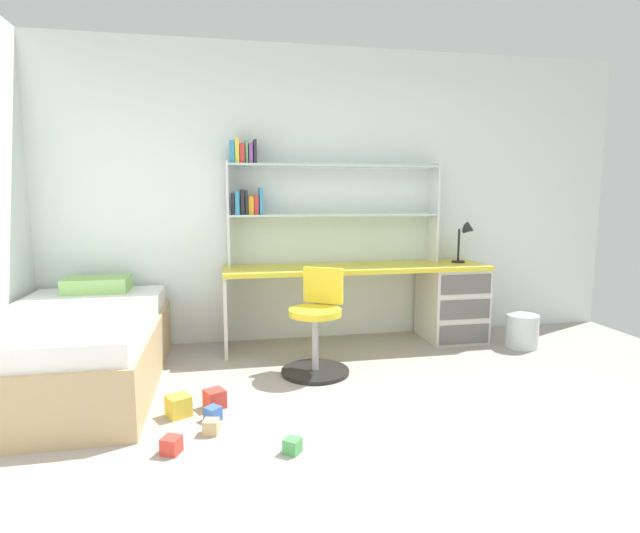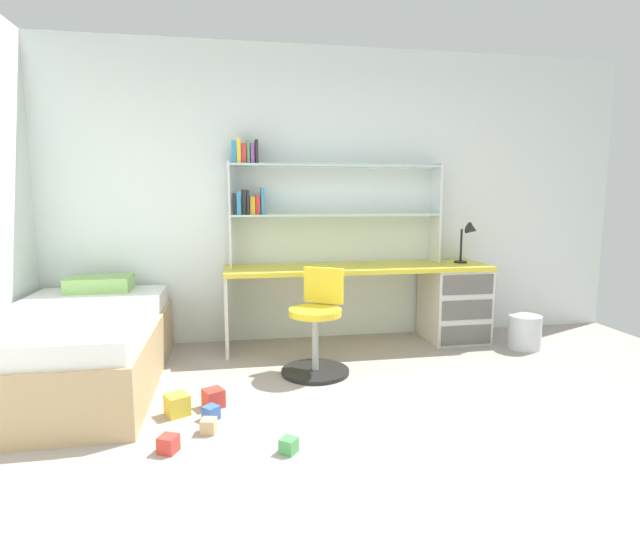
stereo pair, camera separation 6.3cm
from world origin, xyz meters
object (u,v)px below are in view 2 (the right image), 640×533
object	(u,v)px
desk	(426,297)
toy_block_blue_3	(211,413)
desk_lamp	(469,236)
toy_block_green_0	(289,445)
bed_platform	(79,347)
toy_block_red_4	(168,444)
swivel_chair	(317,332)
waste_bin	(525,332)
bookshelf_hutch	(307,192)
toy_block_red_5	(213,398)
toy_block_yellow_2	(177,405)
toy_block_natural_1	(209,426)

from	to	relation	value
desk	toy_block_blue_3	world-z (taller)	desk
desk_lamp	toy_block_green_0	bearing A→B (deg)	-136.00
bed_platform	toy_block_red_4	bearing A→B (deg)	-55.82
swivel_chair	waste_bin	distance (m)	1.95
desk	waste_bin	world-z (taller)	desk
waste_bin	bookshelf_hutch	bearing A→B (deg)	163.77
desk	toy_block_red_5	size ratio (longest dim) A/B	20.35
desk	desk_lamp	distance (m)	0.69
bed_platform	toy_block_yellow_2	size ratio (longest dim) A/B	14.41
waste_bin	toy_block_yellow_2	world-z (taller)	waste_bin
desk_lamp	toy_block_red_4	distance (m)	3.20
waste_bin	toy_block_red_5	distance (m)	2.80
toy_block_red_4	desk	bearing A→B (deg)	38.92
toy_block_blue_3	toy_block_red_4	xyz separation A→B (m)	(-0.21, -0.36, 0.00)
desk_lamp	toy_block_red_5	world-z (taller)	desk_lamp
desk	toy_block_red_4	world-z (taller)	desk
desk	toy_block_yellow_2	size ratio (longest dim) A/B	18.42
desk	desk_lamp	size ratio (longest dim) A/B	6.21
swivel_chair	toy_block_yellow_2	distance (m)	1.17
waste_bin	toy_block_natural_1	bearing A→B (deg)	-156.94
bed_platform	toy_block_red_5	xyz separation A→B (m)	(0.95, -0.54, -0.22)
toy_block_red_5	waste_bin	bearing A→B (deg)	16.40
bookshelf_hutch	toy_block_natural_1	xyz separation A→B (m)	(-0.83, -1.69, -1.34)
toy_block_yellow_2	toy_block_red_4	xyz separation A→B (m)	(0.00, -0.46, -0.02)
desk_lamp	toy_block_green_0	xyz separation A→B (m)	(-1.90, -1.84, -0.94)
bed_platform	toy_block_blue_3	world-z (taller)	bed_platform
waste_bin	toy_block_green_0	xyz separation A→B (m)	(-2.27, -1.45, -0.11)
toy_block_natural_1	bed_platform	bearing A→B (deg)	136.23
waste_bin	toy_block_red_5	xyz separation A→B (m)	(-2.69, -0.79, -0.09)
bookshelf_hutch	swivel_chair	bearing A→B (deg)	-93.77
bed_platform	bookshelf_hutch	bearing A→B (deg)	24.34
toy_block_natural_1	toy_block_yellow_2	world-z (taller)	toy_block_yellow_2
bed_platform	toy_block_blue_3	xyz separation A→B (m)	(0.94, -0.72, -0.24)
bookshelf_hutch	toy_block_red_4	xyz separation A→B (m)	(-1.03, -1.88, -1.33)
toy_block_green_0	desk_lamp	bearing A→B (deg)	44.00
bookshelf_hutch	toy_block_yellow_2	bearing A→B (deg)	-126.12
desk	toy_block_natural_1	size ratio (longest dim) A/B	28.84
waste_bin	toy_block_yellow_2	distance (m)	3.03
bed_platform	toy_block_natural_1	distance (m)	1.32
desk_lamp	toy_block_red_4	size ratio (longest dim) A/B	4.23
swivel_chair	waste_bin	xyz separation A→B (m)	(1.92, 0.28, -0.17)
toy_block_yellow_2	desk_lamp	bearing A→B (deg)	26.40
waste_bin	toy_block_red_5	world-z (taller)	waste_bin
desk_lamp	toy_block_yellow_2	size ratio (longest dim) A/B	2.96
toy_block_red_4	toy_block_blue_3	bearing A→B (deg)	60.10
toy_block_blue_3	toy_block_red_4	bearing A→B (deg)	-119.90
waste_bin	toy_block_yellow_2	size ratio (longest dim) A/B	2.30
bookshelf_hutch	bed_platform	size ratio (longest dim) A/B	1.04
toy_block_natural_1	toy_block_red_5	size ratio (longest dim) A/B	0.71
desk_lamp	toy_block_blue_3	world-z (taller)	desk_lamp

